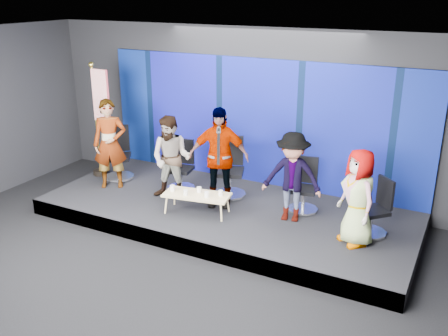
{
  "coord_description": "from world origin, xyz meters",
  "views": [
    {
      "loc": [
        3.97,
        -5.22,
        4.21
      ],
      "look_at": [
        0.01,
        2.4,
        1.1
      ],
      "focal_mm": 40.0,
      "sensor_mm": 36.0,
      "label": 1
    }
  ],
  "objects": [
    {
      "name": "ground",
      "position": [
        0.0,
        0.0,
        0.0
      ],
      "size": [
        10.0,
        10.0,
        0.0
      ],
      "primitive_type": "plane",
      "color": "black",
      "rests_on": "ground"
    },
    {
      "name": "room_walls",
      "position": [
        0.0,
        0.0,
        2.43
      ],
      "size": [
        10.02,
        8.02,
        3.51
      ],
      "color": "black",
      "rests_on": "ground"
    },
    {
      "name": "riser",
      "position": [
        0.0,
        2.5,
        0.15
      ],
      "size": [
        7.0,
        3.0,
        0.3
      ],
      "primitive_type": "cube",
      "color": "black",
      "rests_on": "ground"
    },
    {
      "name": "backdrop",
      "position": [
        0.0,
        3.95,
        1.6
      ],
      "size": [
        7.0,
        0.08,
        2.6
      ],
      "primitive_type": "cube",
      "color": "#071E54",
      "rests_on": "riser"
    },
    {
      "name": "chair_a",
      "position": [
        -2.75,
        2.76,
        0.67
      ],
      "size": [
        0.88,
        0.88,
        1.13
      ],
      "rotation": [
        0.0,
        0.0,
        0.56
      ],
      "color": "silver",
      "rests_on": "riser"
    },
    {
      "name": "panelist_a",
      "position": [
        -2.55,
        2.29,
        1.22
      ],
      "size": [
        0.8,
        0.73,
        1.84
      ],
      "primitive_type": "imported",
      "rotation": [
        0.0,
        0.0,
        0.56
      ],
      "color": "black",
      "rests_on": "riser"
    },
    {
      "name": "chair_b",
      "position": [
        -1.2,
        2.84,
        0.64
      ],
      "size": [
        0.67,
        0.67,
        1.02
      ],
      "rotation": [
        0.0,
        0.0,
        0.19
      ],
      "color": "silver",
      "rests_on": "riser"
    },
    {
      "name": "panelist_b",
      "position": [
        -1.11,
        2.35,
        1.13
      ],
      "size": [
        0.91,
        0.76,
        1.65
      ],
      "primitive_type": "imported",
      "rotation": [
        0.0,
        0.0,
        0.19
      ],
      "color": "black",
      "rests_on": "riser"
    },
    {
      "name": "chair_c",
      "position": [
        -0.18,
        3.01,
        0.69
      ],
      "size": [
        0.85,
        0.85,
        1.17
      ],
      "rotation": [
        0.0,
        0.0,
        0.35
      ],
      "color": "silver",
      "rests_on": "riser"
    },
    {
      "name": "panelist_c",
      "position": [
        -0.16,
        2.5,
        1.25
      ],
      "size": [
        1.21,
        0.82,
        1.9
      ],
      "primitive_type": "imported",
      "rotation": [
        0.0,
        0.0,
        0.35
      ],
      "color": "black",
      "rests_on": "riser"
    },
    {
      "name": "chair_d",
      "position": [
        1.36,
        3.0,
        0.63
      ],
      "size": [
        0.64,
        0.64,
        1.0
      ],
      "rotation": [
        0.0,
        0.0,
        0.15
      ],
      "color": "silver",
      "rests_on": "riser"
    },
    {
      "name": "panelist_d",
      "position": [
        1.29,
        2.51,
        1.11
      ],
      "size": [
        1.12,
        0.75,
        1.62
      ],
      "primitive_type": "imported",
      "rotation": [
        0.0,
        0.0,
        0.15
      ],
      "color": "black",
      "rests_on": "riser"
    },
    {
      "name": "chair_e",
      "position": [
        2.72,
        2.62,
        0.62
      ],
      "size": [
        0.78,
        0.78,
        0.98
      ],
      "rotation": [
        0.0,
        0.0,
        -0.76
      ],
      "color": "silver",
      "rests_on": "riser"
    },
    {
      "name": "panelist_e",
      "position": [
        2.51,
        2.17,
        1.1
      ],
      "size": [
        0.91,
        0.9,
        1.59
      ],
      "primitive_type": "imported",
      "rotation": [
        0.0,
        0.0,
        -0.76
      ],
      "color": "black",
      "rests_on": "riser"
    },
    {
      "name": "coffee_table",
      "position": [
        -0.33,
        1.98,
        0.64
      ],
      "size": [
        1.28,
        0.72,
        0.37
      ],
      "rotation": [
        0.0,
        0.0,
        0.18
      ],
      "color": "tan",
      "rests_on": "riser"
    },
    {
      "name": "mug_a",
      "position": [
        -0.81,
        1.9,
        0.73
      ],
      "size": [
        0.09,
        0.09,
        0.11
      ],
      "primitive_type": "cylinder",
      "color": "silver",
      "rests_on": "coffee_table"
    },
    {
      "name": "mug_b",
      "position": [
        -0.49,
        1.84,
        0.72
      ],
      "size": [
        0.08,
        0.08,
        0.1
      ],
      "primitive_type": "cylinder",
      "color": "silver",
      "rests_on": "coffee_table"
    },
    {
      "name": "mug_c",
      "position": [
        -0.34,
        2.07,
        0.72
      ],
      "size": [
        0.08,
        0.08,
        0.1
      ],
      "primitive_type": "cylinder",
      "color": "silver",
      "rests_on": "coffee_table"
    },
    {
      "name": "mug_d",
      "position": [
        -0.1,
        1.94,
        0.72
      ],
      "size": [
        0.09,
        0.09,
        0.1
      ],
      "primitive_type": "cylinder",
      "color": "silver",
      "rests_on": "coffee_table"
    },
    {
      "name": "mug_e",
      "position": [
        0.09,
        2.12,
        0.72
      ],
      "size": [
        0.08,
        0.08,
        0.1
      ],
      "primitive_type": "cylinder",
      "color": "silver",
      "rests_on": "coffee_table"
    },
    {
      "name": "flag_stand",
      "position": [
        -3.13,
        2.71,
        1.61
      ],
      "size": [
        0.57,
        0.33,
        2.47
      ],
      "rotation": [
        0.0,
        0.0,
        -0.01
      ],
      "color": "black",
      "rests_on": "riser"
    }
  ]
}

